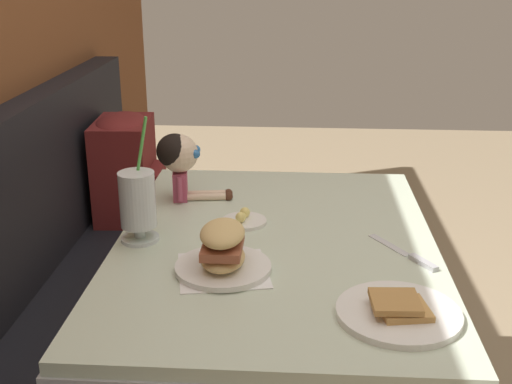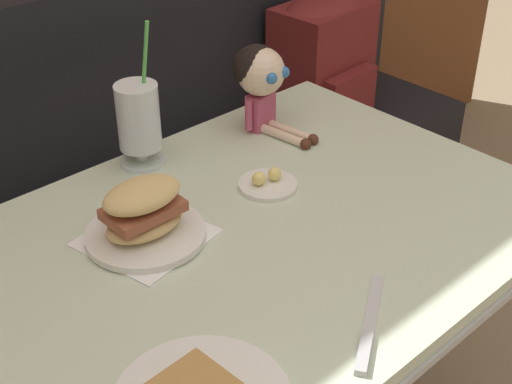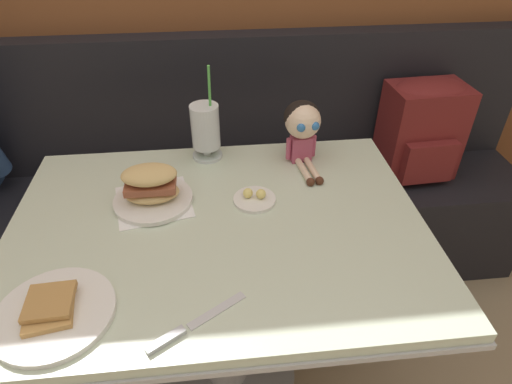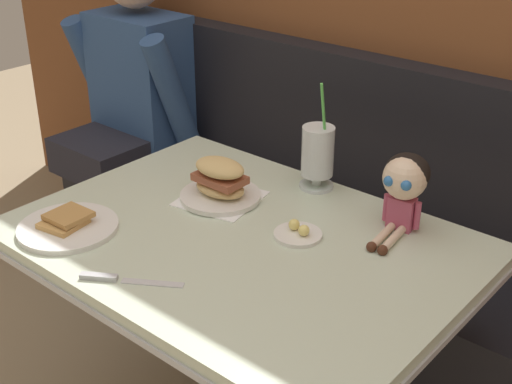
# 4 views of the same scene
# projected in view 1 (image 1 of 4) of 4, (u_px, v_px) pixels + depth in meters

# --- Properties ---
(booth_bench) EXTENTS (2.60, 0.48, 1.00)m
(booth_bench) POSITION_uv_depth(u_px,v_px,m) (50.00, 369.00, 1.83)
(booth_bench) COLOR black
(booth_bench) RESTS_ON ground
(diner_table) EXTENTS (1.11, 0.81, 0.74)m
(diner_table) POSITION_uv_depth(u_px,v_px,m) (275.00, 309.00, 1.72)
(diner_table) COLOR beige
(diner_table) RESTS_ON ground
(toast_plate) EXTENTS (0.25, 0.25, 0.04)m
(toast_plate) POSITION_uv_depth(u_px,v_px,m) (399.00, 311.00, 1.30)
(toast_plate) COLOR white
(toast_plate) RESTS_ON diner_table
(milkshake_glass) EXTENTS (0.10, 0.10, 0.31)m
(milkshake_glass) POSITION_uv_depth(u_px,v_px,m) (138.00, 203.00, 1.62)
(milkshake_glass) COLOR silver
(milkshake_glass) RESTS_ON diner_table
(sandwich_plate) EXTENTS (0.24, 0.24, 0.12)m
(sandwich_plate) POSITION_uv_depth(u_px,v_px,m) (223.00, 253.00, 1.48)
(sandwich_plate) COLOR white
(sandwich_plate) RESTS_ON diner_table
(butter_saucer) EXTENTS (0.12, 0.12, 0.04)m
(butter_saucer) POSITION_uv_depth(u_px,v_px,m) (244.00, 220.00, 1.75)
(butter_saucer) COLOR white
(butter_saucer) RESTS_ON diner_table
(butter_knife) EXTENTS (0.21, 0.14, 0.01)m
(butter_knife) POSITION_uv_depth(u_px,v_px,m) (413.00, 257.00, 1.55)
(butter_knife) COLOR silver
(butter_knife) RESTS_ON diner_table
(seated_doll) EXTENTS (0.12, 0.22, 0.20)m
(seated_doll) POSITION_uv_depth(u_px,v_px,m) (179.00, 157.00, 1.88)
(seated_doll) COLOR #B74C6B
(seated_doll) RESTS_ON diner_table
(backpack) EXTENTS (0.31, 0.26, 0.41)m
(backpack) POSITION_uv_depth(u_px,v_px,m) (126.00, 165.00, 2.50)
(backpack) COLOR maroon
(backpack) RESTS_ON booth_bench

